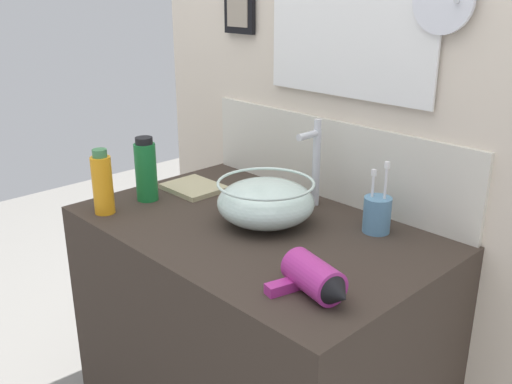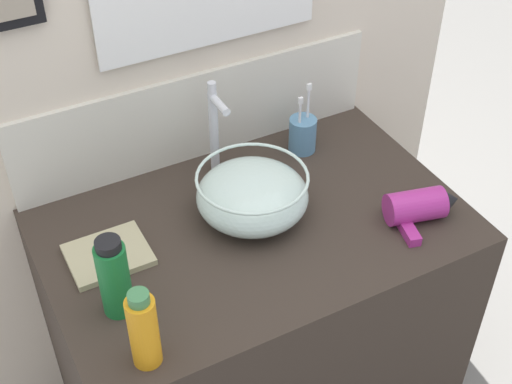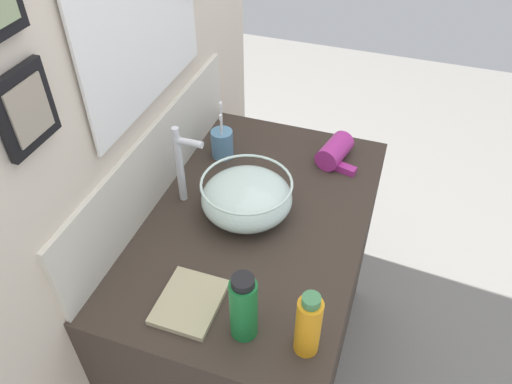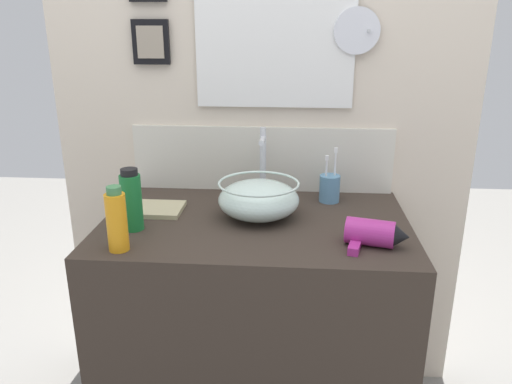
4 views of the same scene
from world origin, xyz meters
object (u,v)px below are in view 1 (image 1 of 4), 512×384
at_px(shampoo_bottle, 102,183).
at_px(glass_bowl_sink, 266,202).
at_px(faucet, 315,159).
at_px(hair_drier, 316,280).
at_px(spray_bottle, 146,170).
at_px(toothbrush_cup, 377,214).
at_px(hand_towel, 194,188).

bearing_deg(shampoo_bottle, glass_bowl_sink, 36.49).
bearing_deg(glass_bowl_sink, faucet, 90.00).
relative_size(hair_drier, spray_bottle, 0.98).
distance_m(hair_drier, shampoo_bottle, 0.74).
bearing_deg(hair_drier, toothbrush_cup, 106.09).
bearing_deg(shampoo_bottle, hand_towel, 85.58).
height_order(hair_drier, toothbrush_cup, toothbrush_cup).
bearing_deg(spray_bottle, faucet, 40.73).
bearing_deg(glass_bowl_sink, hair_drier, -29.33).
xyz_separation_m(toothbrush_cup, spray_bottle, (-0.63, -0.31, 0.05)).
bearing_deg(toothbrush_cup, hair_drier, -73.91).
relative_size(glass_bowl_sink, shampoo_bottle, 1.40).
bearing_deg(shampoo_bottle, toothbrush_cup, 36.19).
xyz_separation_m(faucet, spray_bottle, (-0.39, -0.33, -0.05)).
height_order(glass_bowl_sink, spray_bottle, spray_bottle).
xyz_separation_m(spray_bottle, shampoo_bottle, (0.01, -0.15, -0.01)).
height_order(faucet, spray_bottle, faucet).
xyz_separation_m(glass_bowl_sink, spray_bottle, (-0.39, -0.13, 0.03)).
relative_size(faucet, hair_drier, 1.35).
bearing_deg(glass_bowl_sink, toothbrush_cup, 35.72).
height_order(glass_bowl_sink, hair_drier, glass_bowl_sink).
xyz_separation_m(glass_bowl_sink, hand_towel, (-0.36, 0.03, -0.06)).
bearing_deg(spray_bottle, toothbrush_cup, 25.93).
distance_m(toothbrush_cup, hand_towel, 0.63).
distance_m(glass_bowl_sink, shampoo_bottle, 0.48).
relative_size(glass_bowl_sink, faucet, 1.02).
bearing_deg(shampoo_bottle, hair_drier, 6.52).
distance_m(hair_drier, hand_towel, 0.75).
xyz_separation_m(hair_drier, spray_bottle, (-0.74, 0.07, 0.06)).
height_order(glass_bowl_sink, toothbrush_cup, toothbrush_cup).
bearing_deg(toothbrush_cup, faucet, 173.93).
height_order(spray_bottle, hand_towel, spray_bottle).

